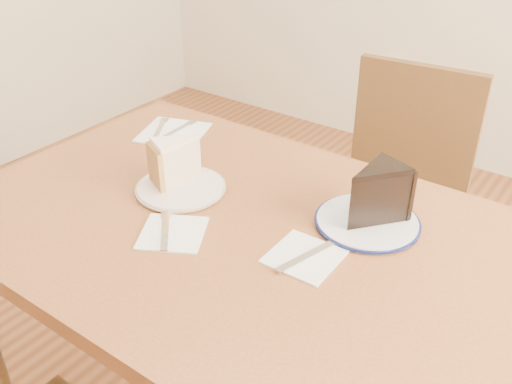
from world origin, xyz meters
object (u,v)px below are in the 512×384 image
object	(u,v)px
plate_cream	(181,188)
chocolate_cake	(372,198)
plate_navy	(367,222)
chair_far	(391,205)
table	(235,259)
carrot_cake	(179,162)

from	to	relation	value
plate_cream	chocolate_cake	xyz separation A→B (m)	(0.41, 0.12, 0.06)
plate_cream	plate_navy	world-z (taller)	same
plate_navy	chair_far	bearing A→B (deg)	105.33
table	plate_navy	world-z (taller)	plate_navy
plate_cream	plate_navy	distance (m)	0.42
chair_far	chocolate_cake	size ratio (longest dim) A/B	7.13
chair_far	chocolate_cake	xyz separation A→B (m)	(0.14, -0.49, 0.32)
carrot_cake	chair_far	bearing A→B (deg)	89.59
plate_navy	chocolate_cake	size ratio (longest dim) A/B	1.66
chocolate_cake	carrot_cake	bearing A→B (deg)	32.65
plate_cream	carrot_cake	distance (m)	0.06
plate_navy	table	bearing A→B (deg)	-146.07
carrot_cake	plate_navy	bearing A→B (deg)	39.19
plate_navy	carrot_cake	size ratio (longest dim) A/B	1.98
table	chair_far	bearing A→B (deg)	81.69
chair_far	carrot_cake	world-z (taller)	chair_far
table	plate_navy	distance (m)	0.30
table	chocolate_cake	size ratio (longest dim) A/B	9.60
table	chocolate_cake	bearing A→B (deg)	33.16
plate_cream	chocolate_cake	bearing A→B (deg)	16.61
chair_far	plate_navy	bearing A→B (deg)	100.33
table	carrot_cake	size ratio (longest dim) A/B	11.40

